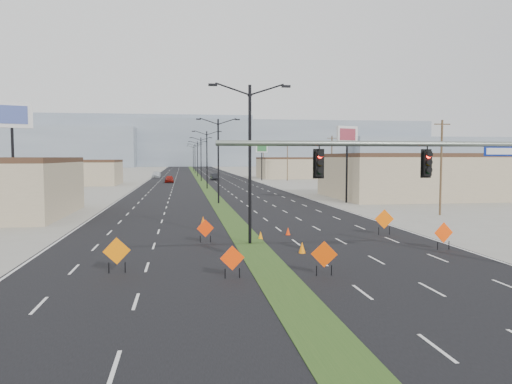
{
  "coord_description": "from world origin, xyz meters",
  "views": [
    {
      "loc": [
        -4.18,
        -19.09,
        5.51
      ],
      "look_at": [
        0.61,
        13.53,
        3.2
      ],
      "focal_mm": 35.0,
      "sensor_mm": 36.0,
      "label": 1
    }
  ],
  "objects": [
    {
      "name": "construction_sign_1",
      "position": [
        -2.0,
        3.15,
        0.88
      ],
      "size": [
        1.13,
        0.16,
        1.51
      ],
      "rotation": [
        0.0,
        0.0,
        0.11
      ],
      "color": "#FA3A05",
      "rests_on": "ground"
    },
    {
      "name": "streetlight_6",
      "position": [
        0.0,
        180.0,
        5.42
      ],
      "size": [
        5.15,
        0.24,
        10.02
      ],
      "color": "black",
      "rests_on": "ground"
    },
    {
      "name": "pole_sign_west",
      "position": [
        -18.63,
        26.43,
        8.41
      ],
      "size": [
        3.22,
        1.59,
        10.24
      ],
      "rotation": [
        0.0,
        0.0,
        0.39
      ],
      "color": "black",
      "rests_on": "ground"
    },
    {
      "name": "construction_sign_4",
      "position": [
        11.12,
        8.32,
        0.97
      ],
      "size": [
        1.24,
        0.17,
        1.65
      ],
      "rotation": [
        0.0,
        0.0,
        0.1
      ],
      "color": "#FE4305",
      "rests_on": "ground"
    },
    {
      "name": "mesa_center",
      "position": [
        40.0,
        300.0,
        14.0
      ],
      "size": [
        220.0,
        50.0,
        28.0
      ],
      "primitive_type": "cube",
      "color": "gray",
      "rests_on": "ground"
    },
    {
      "name": "streetlight_3",
      "position": [
        0.0,
        96.0,
        5.42
      ],
      "size": [
        5.15,
        0.24,
        10.02
      ],
      "color": "black",
      "rests_on": "ground"
    },
    {
      "name": "utility_pole_1",
      "position": [
        20.0,
        60.0,
        4.67
      ],
      "size": [
        1.6,
        0.2,
        9.0
      ],
      "color": "#4C3823",
      "rests_on": "ground"
    },
    {
      "name": "construction_sign_2",
      "position": [
        -2.78,
        12.83,
        0.89
      ],
      "size": [
        1.12,
        0.27,
        1.51
      ],
      "rotation": [
        0.0,
        0.0,
        0.2
      ],
      "color": "#ED3305",
      "rests_on": "ground"
    },
    {
      "name": "road_surface",
      "position": [
        0.0,
        100.0,
        0.0
      ],
      "size": [
        25.0,
        400.0,
        0.02
      ],
      "primitive_type": "cube",
      "color": "black",
      "rests_on": "ground"
    },
    {
      "name": "median_strip",
      "position": [
        0.0,
        100.0,
        0.0
      ],
      "size": [
        2.0,
        400.0,
        0.04
      ],
      "primitive_type": "cube",
      "color": "#284719",
      "rests_on": "ground"
    },
    {
      "name": "utility_pole_2",
      "position": [
        20.0,
        95.0,
        4.67
      ],
      "size": [
        1.6,
        0.2,
        9.0
      ],
      "color": "#4C3823",
      "rests_on": "ground"
    },
    {
      "name": "car_left",
      "position": [
        -7.07,
        90.12,
        0.79
      ],
      "size": [
        1.91,
        4.63,
        1.57
      ],
      "primitive_type": "imported",
      "rotation": [
        0.0,
        0.0,
        -0.01
      ],
      "color": "maroon",
      "rests_on": "ground"
    },
    {
      "name": "streetlight_1",
      "position": [
        0.0,
        40.0,
        5.42
      ],
      "size": [
        5.15,
        0.24,
        10.02
      ],
      "color": "black",
      "rests_on": "ground"
    },
    {
      "name": "mesa_backdrop",
      "position": [
        -30.0,
        320.0,
        16.0
      ],
      "size": [
        140.0,
        50.0,
        32.0
      ],
      "primitive_type": "cube",
      "color": "gray",
      "rests_on": "ground"
    },
    {
      "name": "utility_pole_0",
      "position": [
        20.0,
        25.0,
        4.67
      ],
      "size": [
        1.6,
        0.2,
        9.0
      ],
      "color": "#4C3823",
      "rests_on": "ground"
    },
    {
      "name": "pole_sign_east_near",
      "position": [
        15.44,
        38.9,
        7.52
      ],
      "size": [
        2.93,
        1.44,
        9.24
      ],
      "rotation": [
        0.0,
        0.0,
        0.38
      ],
      "color": "black",
      "rests_on": "ground"
    },
    {
      "name": "mesa_east",
      "position": [
        180.0,
        290.0,
        9.0
      ],
      "size": [
        160.0,
        50.0,
        18.0
      ],
      "primitive_type": "cube",
      "color": "gray",
      "rests_on": "ground"
    },
    {
      "name": "building_sw_far",
      "position": [
        -32.0,
        85.0,
        2.25
      ],
      "size": [
        30.0,
        14.0,
        4.5
      ],
      "primitive_type": "cube",
      "color": "tan",
      "rests_on": "ground"
    },
    {
      "name": "streetlight_0",
      "position": [
        0.0,
        12.0,
        5.42
      ],
      "size": [
        5.15,
        0.24,
        10.02
      ],
      "color": "black",
      "rests_on": "ground"
    },
    {
      "name": "cone_0",
      "position": [
        2.54,
        8.47,
        0.34
      ],
      "size": [
        0.46,
        0.46,
        0.67
      ],
      "primitive_type": "cone",
      "rotation": [
        0.0,
        0.0,
        0.15
      ],
      "color": "orange",
      "rests_on": "ground"
    },
    {
      "name": "building_se_near",
      "position": [
        34.0,
        45.0,
        2.75
      ],
      "size": [
        36.0,
        18.0,
        5.5
      ],
      "primitive_type": "cube",
      "color": "tan",
      "rests_on": "ground"
    },
    {
      "name": "utility_pole_3",
      "position": [
        20.0,
        130.0,
        4.67
      ],
      "size": [
        1.6,
        0.2,
        9.0
      ],
      "color": "#4C3823",
      "rests_on": "ground"
    },
    {
      "name": "streetlight_2",
      "position": [
        0.0,
        68.0,
        5.42
      ],
      "size": [
        5.15,
        0.24,
        10.02
      ],
      "color": "black",
      "rests_on": "ground"
    },
    {
      "name": "ground",
      "position": [
        0.0,
        0.0,
        0.0
      ],
      "size": [
        600.0,
        600.0,
        0.0
      ],
      "primitive_type": "plane",
      "color": "gray",
      "rests_on": "ground"
    },
    {
      "name": "cone_1",
      "position": [
        3.14,
        15.14,
        0.28
      ],
      "size": [
        0.42,
        0.42,
        0.56
      ],
      "primitive_type": "cone",
      "rotation": [
        0.0,
        0.0,
        -0.31
      ],
      "color": "#F43105",
      "rests_on": "ground"
    },
    {
      "name": "signal_mast",
      "position": [
        8.56,
        2.0,
        4.79
      ],
      "size": [
        16.3,
        0.6,
        8.0
      ],
      "color": "slate",
      "rests_on": "ground"
    },
    {
      "name": "pole_sign_east_far",
      "position": [
        14.38,
        97.74,
        6.82
      ],
      "size": [
        2.77,
        0.76,
        8.44
      ],
      "rotation": [
        0.0,
        0.0,
        -0.15
      ],
      "color": "black",
      "rests_on": "ground"
    },
    {
      "name": "streetlight_5",
      "position": [
        0.0,
        152.0,
        5.42
      ],
      "size": [
        5.15,
        0.24,
        10.02
      ],
      "color": "black",
      "rests_on": "ground"
    },
    {
      "name": "construction_sign_3",
      "position": [
        2.26,
        3.0,
        0.96
      ],
      "size": [
        1.18,
        0.42,
        1.64
      ],
      "rotation": [
        0.0,
        0.0,
        -0.32
      ],
      "color": "#E14304",
      "rests_on": "ground"
    },
    {
      "name": "cone_2",
      "position": [
        0.94,
        13.67,
        0.27
      ],
      "size": [
        0.42,
        0.42,
        0.54
      ],
      "primitive_type": "cone",
      "rotation": [
        0.0,
        0.0,
        0.36
      ],
      "color": "orange",
      "rests_on": "ground"
    },
    {
      "name": "construction_sign_0",
      "position": [
        -7.32,
        4.96,
        1.01
      ],
      "size": [
        1.26,
        0.34,
        1.72
      ],
      "rotation": [
        0.0,
        0.0,
        0.24
      ],
      "color": "orange",
      "rests_on": "ground"
    },
    {
      "name": "cone_3",
      "position": [
        -2.57,
        21.58,
        0.34
      ],
      "size": [
        0.47,
        0.47,
        0.69
      ],
      "primitive_type": "cone",
      "rotation": [
        0.0,
        0.0,
        -0.15
      ],
      "color": "#FF6105",
      "rests_on": "ground"
    },
    {
      "name": "streetlight_4",
      "position": [
        0.0,
        124.0,
        5.42
      ],
      "size": [
        5.15,
        0.24,
        10.02
      ],
      "color": "black",
      "rests_on": "ground"
    },
    {
      "name": "car_far",
      "position": [
        -11.18,
        117.13,
        0.81
      ],
      "size": [
        2.31,
        5.62,
        1.63
      ],
      "primitive_type": "imported",
      "rotation": [
        0.0,
        0.0,
        -0.01
      ],
      "color": "silver",
      "rests_on": "ground"
    },
    {
      "name": "building_se_far",
      "position": [
        38.0,
        110.0,
        2.5
      ],
      "size": [
        44.0,
        16.0,
        5.0
      ],
      "primitive_type": "cube",
      "color": "tan",
      "rests_on": "ground"
    },
    {
      "name": "car_mid",
      "position": [
        3.4,
        100.78,
        0.8
      ],
      "size": [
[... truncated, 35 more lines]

